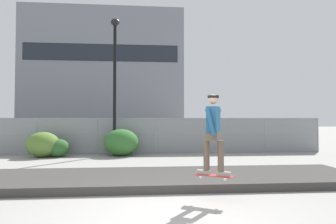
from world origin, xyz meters
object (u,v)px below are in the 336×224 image
Objects in this scene: parked_car_near at (83,135)px; shrub_center at (58,148)px; skateboard at (214,176)px; shrub_right at (121,142)px; street_lamp at (115,70)px; skater at (213,129)px; shrub_left at (43,145)px.

parked_car_near reaches higher than shrub_center.
shrub_right is (-2.65, 7.59, 0.08)m from skateboard.
skateboard is at bearing -63.89° from parked_car_near.
skateboard is 0.18× the size of parked_car_near.
street_lamp is at bearing -51.44° from parked_car_near.
skateboard is 0.46× the size of skater.
skateboard is 9.22m from street_lamp.
skateboard is 0.47× the size of shrub_right.
street_lamp is (-3.02, 7.88, 3.70)m from skateboard.
shrub_left is at bearing -108.44° from parked_car_near.
street_lamp is 4.08× the size of shrub_right.
parked_car_near is at bearing 82.85° from shrub_center.
skater reaches higher than parked_car_near.
skater reaches higher than shrub_center.
parked_car_near is (-5.21, 10.63, 0.27)m from skateboard.
street_lamp is at bearing 141.26° from shrub_right.
skateboard is at bearing -49.67° from shrub_left.
shrub_center is at bearing -97.15° from parked_car_near.
skater is at bearing -63.89° from parked_car_near.
parked_car_near is at bearing 116.11° from skateboard.
shrub_right reaches higher than shrub_center.
shrub_center is at bearing -170.23° from street_lamp.
shrub_right is at bearing -38.74° from street_lamp.
skater is 1.57× the size of shrub_center.
shrub_center is at bearing 2.63° from shrub_left.
parked_car_near reaches higher than shrub_right.
shrub_right reaches higher than shrub_left.
parked_car_near is (-2.19, 2.75, -3.43)m from street_lamp.
shrub_center is (-5.61, 7.44, -0.14)m from skateboard.
skateboard is 9.32m from shrub_center.
skateboard is 11.84m from parked_car_near.
skater is 1.02× the size of shrub_right.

